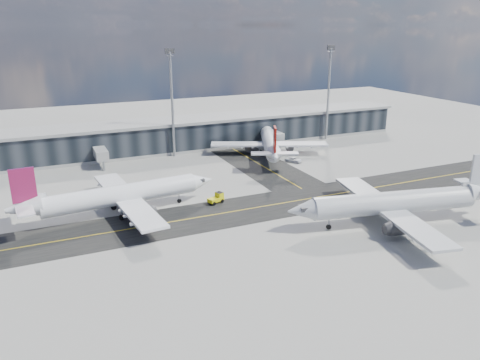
{
  "coord_description": "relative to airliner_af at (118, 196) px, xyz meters",
  "views": [
    {
      "loc": [
        -34.65,
        -73.81,
        34.6
      ],
      "look_at": [
        1.82,
        7.53,
        5.0
      ],
      "focal_mm": 35.0,
      "sensor_mm": 36.0,
      "label": 1
    }
  ],
  "objects": [
    {
      "name": "floodlight_masts",
      "position": [
        21.71,
        36.34,
        11.77
      ],
      "size": [
        102.5,
        0.7,
        28.9
      ],
      "color": "gray",
      "rests_on": "ground"
    },
    {
      "name": "ground",
      "position": [
        21.71,
        -11.66,
        -3.84
      ],
      "size": [
        300.0,
        300.0,
        0.0
      ],
      "primitive_type": "plane",
      "color": "gray",
      "rests_on": "ground"
    },
    {
      "name": "airliner_redtail",
      "position": [
        46.09,
        26.09,
        -0.07
      ],
      "size": [
        31.77,
        36.78,
        11.39
      ],
      "rotation": [
        0.0,
        0.0,
        -0.41
      ],
      "color": "white",
      "rests_on": "ground"
    },
    {
      "name": "service_van",
      "position": [
        48.86,
        17.52,
        -3.18
      ],
      "size": [
        4.39,
        5.2,
        1.32
      ],
      "primitive_type": "imported",
      "rotation": [
        0.0,
        0.0,
        0.56
      ],
      "color": "white",
      "rests_on": "ground"
    },
    {
      "name": "airliner_near",
      "position": [
        45.33,
        -24.93,
        0.19
      ],
      "size": [
        40.95,
        35.14,
        12.19
      ],
      "rotation": [
        0.0,
        0.0,
        1.37
      ],
      "color": "silver",
      "rests_on": "ground"
    },
    {
      "name": "taxiway_lanes",
      "position": [
        25.62,
        -0.92,
        -3.83
      ],
      "size": [
        180.0,
        63.0,
        0.03
      ],
      "color": "black",
      "rests_on": "ground"
    },
    {
      "name": "baggage_tug",
      "position": [
        19.31,
        -1.96,
        -2.78
      ],
      "size": [
        3.7,
        2.7,
        2.1
      ],
      "rotation": [
        0.0,
        0.0,
        -1.21
      ],
      "color": "#D8D00B",
      "rests_on": "ground"
    },
    {
      "name": "terminal_concourse",
      "position": [
        21.75,
        43.28,
        0.25
      ],
      "size": [
        152.0,
        19.8,
        8.8
      ],
      "color": "black",
      "rests_on": "ground"
    },
    {
      "name": "airliner_af",
      "position": [
        0.0,
        0.0,
        0.0
      ],
      "size": [
        39.24,
        33.49,
        11.62
      ],
      "rotation": [
        0.0,
        0.0,
        -1.48
      ],
      "color": "white",
      "rests_on": "ground"
    }
  ]
}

